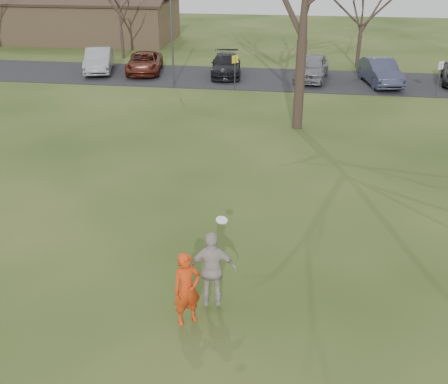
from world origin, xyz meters
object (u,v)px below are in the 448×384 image
(car_1, at_px, (99,60))
(catching_play, at_px, (213,270))
(player_defender, at_px, (187,289))
(car_2, at_px, (144,63))
(building, at_px, (64,18))
(lamp_post, at_px, (171,21))
(car_3, at_px, (226,65))
(car_4, at_px, (312,67))
(car_5, at_px, (380,72))

(car_1, xyz_separation_m, catching_play, (12.29, -25.01, 0.32))
(catching_play, bearing_deg, player_defender, -133.75)
(car_2, relative_size, building, 0.24)
(building, bearing_deg, catching_play, -61.69)
(car_1, height_order, car_2, car_1)
(building, bearing_deg, lamp_post, -47.91)
(building, relative_size, lamp_post, 3.29)
(catching_play, bearing_deg, car_2, 109.79)
(car_3, bearing_deg, car_2, 173.05)
(car_4, bearing_deg, building, 157.58)
(car_5, bearing_deg, catching_play, -116.84)
(player_defender, bearing_deg, lamp_post, 69.26)
(car_5, bearing_deg, car_2, 164.91)
(player_defender, relative_size, car_2, 0.38)
(car_5, height_order, lamp_post, lamp_post)
(building, bearing_deg, car_2, -47.99)
(player_defender, height_order, car_5, player_defender)
(car_2, bearing_deg, lamp_post, -58.18)
(player_defender, bearing_deg, car_4, 48.35)
(car_4, distance_m, lamp_post, 9.62)
(car_1, distance_m, car_4, 14.74)
(car_5, relative_size, catching_play, 2.04)
(car_4, height_order, building, building)
(car_2, xyz_separation_m, car_4, (11.51, -0.43, 0.12))
(car_4, distance_m, car_5, 4.33)
(car_1, bearing_deg, lamp_post, -40.86)
(player_defender, distance_m, car_5, 25.73)
(car_1, xyz_separation_m, car_5, (19.02, -0.87, -0.01))
(player_defender, bearing_deg, building, 82.39)
(building, bearing_deg, car_4, -29.54)
(car_2, distance_m, building, 16.78)
(car_4, height_order, car_5, car_4)
(catching_play, distance_m, building, 42.75)
(car_1, relative_size, car_3, 1.01)
(car_4, xyz_separation_m, lamp_post, (-8.71, -2.63, 3.12))
(car_2, xyz_separation_m, catching_play, (9.07, -25.20, 0.44))
(car_2, height_order, building, building)
(player_defender, height_order, car_1, player_defender)
(car_1, bearing_deg, catching_play, -79.13)
(player_defender, xyz_separation_m, car_5, (7.25, 24.68, -0.09))
(car_4, relative_size, car_5, 0.98)
(car_5, xyz_separation_m, building, (-27.00, 13.49, 1.10))
(car_1, relative_size, lamp_post, 0.78)
(lamp_post, bearing_deg, catching_play, -74.19)
(car_3, bearing_deg, player_defender, -90.78)
(car_4, xyz_separation_m, catching_play, (-2.45, -24.76, 0.32))
(lamp_post, bearing_deg, car_1, 154.44)
(car_2, distance_m, car_4, 11.52)
(car_5, bearing_deg, building, 142.18)
(catching_play, relative_size, lamp_post, 0.38)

